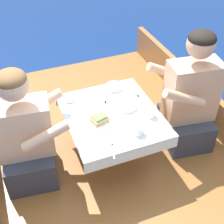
# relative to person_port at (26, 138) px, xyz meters

# --- Properties ---
(ground_plane) EXTENTS (60.00, 60.00, 0.00)m
(ground_plane) POSITION_rel_person_port_xyz_m (0.64, -0.05, -0.69)
(ground_plane) COLOR navy
(boat_deck) EXTENTS (1.99, 3.06, 0.31)m
(boat_deck) POSITION_rel_person_port_xyz_m (0.64, -0.05, -0.54)
(boat_deck) COLOR brown
(boat_deck) RESTS_ON ground_plane
(gunwale_starboard) EXTENTS (0.06, 3.06, 0.33)m
(gunwale_starboard) POSITION_rel_person_port_xyz_m (1.61, -0.05, -0.22)
(gunwale_starboard) COLOR #936033
(gunwale_starboard) RESTS_ON boat_deck
(cockpit_table) EXTENTS (0.69, 0.78, 0.44)m
(cockpit_table) POSITION_rel_person_port_xyz_m (0.64, -0.04, 0.01)
(cockpit_table) COLOR #B2B2B7
(cockpit_table) RESTS_ON boat_deck
(person_port) EXTENTS (0.56, 0.49, 0.94)m
(person_port) POSITION_rel_person_port_xyz_m (0.00, 0.00, 0.00)
(person_port) COLOR #333847
(person_port) RESTS_ON boat_deck
(person_starboard) EXTENTS (0.56, 0.50, 1.02)m
(person_starboard) POSITION_rel_person_port_xyz_m (1.29, -0.09, 0.03)
(person_starboard) COLOR #333847
(person_starboard) RESTS_ON boat_deck
(plate_sandwich) EXTENTS (0.18, 0.18, 0.01)m
(plate_sandwich) POSITION_rel_person_port_xyz_m (0.53, -0.09, 0.06)
(plate_sandwich) COLOR white
(plate_sandwich) RESTS_ON cockpit_table
(plate_bread) EXTENTS (0.17, 0.17, 0.01)m
(plate_bread) POSITION_rel_person_port_xyz_m (0.51, 0.11, 0.06)
(plate_bread) COLOR white
(plate_bread) RESTS_ON cockpit_table
(sandwich) EXTENTS (0.14, 0.11, 0.05)m
(sandwich) POSITION_rel_person_port_xyz_m (0.53, -0.09, 0.09)
(sandwich) COLOR tan
(sandwich) RESTS_ON plate_sandwich
(bowl_port_near) EXTENTS (0.14, 0.14, 0.04)m
(bowl_port_near) POSITION_rel_person_port_xyz_m (0.78, -0.02, 0.08)
(bowl_port_near) COLOR white
(bowl_port_near) RESTS_ON cockpit_table
(bowl_starboard_near) EXTENTS (0.13, 0.13, 0.04)m
(bowl_starboard_near) POSITION_rel_person_port_xyz_m (0.78, 0.25, 0.08)
(bowl_starboard_near) COLOR white
(bowl_starboard_near) RESTS_ON cockpit_table
(coffee_cup_port) EXTENTS (0.10, 0.08, 0.06)m
(coffee_cup_port) POSITION_rel_person_port_xyz_m (0.74, -0.31, 0.09)
(coffee_cup_port) COLOR white
(coffee_cup_port) RESTS_ON cockpit_table
(coffee_cup_starboard) EXTENTS (0.09, 0.06, 0.06)m
(coffee_cup_starboard) POSITION_rel_person_port_xyz_m (0.91, -0.18, 0.09)
(coffee_cup_starboard) COLOR white
(coffee_cup_starboard) RESTS_ON cockpit_table
(coffee_cup_center) EXTENTS (0.09, 0.06, 0.06)m
(coffee_cup_center) POSITION_rel_person_port_xyz_m (0.39, 0.23, 0.09)
(coffee_cup_center) COLOR white
(coffee_cup_center) RESTS_ON cockpit_table
(utensil_fork_starboard) EXTENTS (0.04, 0.17, 0.00)m
(utensil_fork_starboard) POSITION_rel_person_port_xyz_m (0.91, 0.04, 0.06)
(utensil_fork_starboard) COLOR silver
(utensil_fork_starboard) RESTS_ON cockpit_table
(utensil_fork_port) EXTENTS (0.08, 0.16, 0.00)m
(utensil_fork_port) POSITION_rel_person_port_xyz_m (0.63, 0.06, 0.06)
(utensil_fork_port) COLOR silver
(utensil_fork_port) RESTS_ON cockpit_table
(utensil_knife_starboard) EXTENTS (0.17, 0.02, 0.00)m
(utensil_knife_starboard) POSITION_rel_person_port_xyz_m (0.56, -0.34, 0.06)
(utensil_knife_starboard) COLOR silver
(utensil_knife_starboard) RESTS_ON cockpit_table
(utensil_spoon_starboard) EXTENTS (0.13, 0.13, 0.01)m
(utensil_spoon_starboard) POSITION_rel_person_port_xyz_m (0.73, 0.15, 0.06)
(utensil_spoon_starboard) COLOR silver
(utensil_spoon_starboard) RESTS_ON cockpit_table
(utensil_spoon_center) EXTENTS (0.06, 0.17, 0.01)m
(utensil_spoon_center) POSITION_rel_person_port_xyz_m (0.52, -0.36, 0.06)
(utensil_spoon_center) COLOR silver
(utensil_spoon_center) RESTS_ON cockpit_table
(utensil_spoon_port) EXTENTS (0.16, 0.08, 0.01)m
(utensil_spoon_port) POSITION_rel_person_port_xyz_m (0.72, -0.15, 0.06)
(utensil_spoon_port) COLOR silver
(utensil_spoon_port) RESTS_ON cockpit_table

